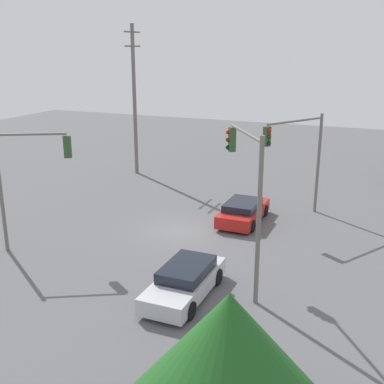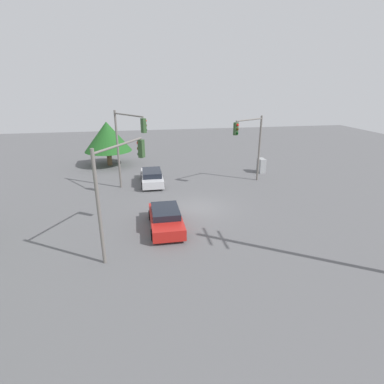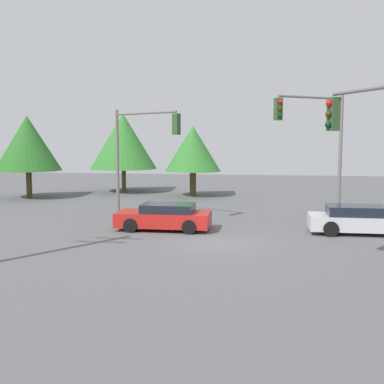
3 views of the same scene
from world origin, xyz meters
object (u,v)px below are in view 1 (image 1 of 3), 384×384
at_px(sedan_silver, 185,281).
at_px(traffic_signal_aux, 299,148).
at_px(sedan_red, 243,211).
at_px(traffic_signal_main, 28,169).
at_px(traffic_signal_cross, 247,181).

bearing_deg(sedan_silver, traffic_signal_aux, -101.36).
height_order(sedan_red, traffic_signal_main, traffic_signal_main).
relative_size(traffic_signal_main, traffic_signal_aux, 1.01).
relative_size(sedan_red, traffic_signal_aux, 0.75).
height_order(traffic_signal_main, traffic_signal_aux, traffic_signal_main).
relative_size(sedan_red, traffic_signal_cross, 0.67).
bearing_deg(traffic_signal_cross, sedan_red, -16.70).
bearing_deg(sedan_silver, traffic_signal_cross, -135.92).
bearing_deg(sedan_silver, traffic_signal_main, -9.00).
xyz_separation_m(traffic_signal_cross, traffic_signal_aux, (9.15, -0.30, -0.41)).
relative_size(sedan_silver, traffic_signal_cross, 0.71).
relative_size(traffic_signal_cross, traffic_signal_aux, 1.11).
bearing_deg(traffic_signal_main, sedan_red, 14.25).
distance_m(sedan_silver, sedan_red, 9.18).
bearing_deg(traffic_signal_aux, traffic_signal_main, -18.02).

